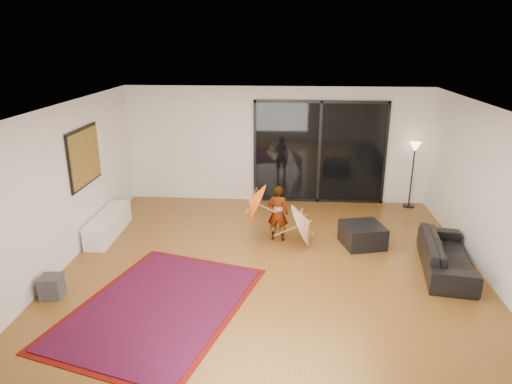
# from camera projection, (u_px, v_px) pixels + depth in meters

# --- Properties ---
(floor) EXTENTS (7.00, 7.00, 0.00)m
(floor) POSITION_uv_depth(u_px,v_px,m) (270.00, 269.00, 7.74)
(floor) COLOR #986029
(floor) RESTS_ON ground
(ceiling) EXTENTS (7.00, 7.00, 0.00)m
(ceiling) POSITION_uv_depth(u_px,v_px,m) (272.00, 109.00, 6.87)
(ceiling) COLOR white
(ceiling) RESTS_ON wall_back
(wall_back) EXTENTS (7.00, 0.00, 7.00)m
(wall_back) POSITION_uv_depth(u_px,v_px,m) (276.00, 145.00, 10.61)
(wall_back) COLOR silver
(wall_back) RESTS_ON floor
(wall_front) EXTENTS (7.00, 0.00, 7.00)m
(wall_front) POSITION_uv_depth(u_px,v_px,m) (256.00, 323.00, 4.00)
(wall_front) COLOR silver
(wall_front) RESTS_ON floor
(wall_left) EXTENTS (0.00, 7.00, 7.00)m
(wall_left) POSITION_uv_depth(u_px,v_px,m) (59.00, 189.00, 7.53)
(wall_left) COLOR silver
(wall_left) RESTS_ON floor
(wall_right) EXTENTS (0.00, 7.00, 7.00)m
(wall_right) POSITION_uv_depth(u_px,v_px,m) (496.00, 199.00, 7.08)
(wall_right) COLOR silver
(wall_right) RESTS_ON floor
(sliding_door) EXTENTS (3.06, 0.07, 2.40)m
(sliding_door) POSITION_uv_depth(u_px,v_px,m) (319.00, 153.00, 10.56)
(sliding_door) COLOR black
(sliding_door) RESTS_ON wall_back
(painting) EXTENTS (0.04, 1.28, 1.08)m
(painting) POSITION_uv_depth(u_px,v_px,m) (85.00, 157.00, 8.37)
(painting) COLOR black
(painting) RESTS_ON wall_left
(media_console) EXTENTS (0.42, 1.60, 0.44)m
(media_console) POSITION_uv_depth(u_px,v_px,m) (108.00, 224.00, 9.01)
(media_console) COLOR white
(media_console) RESTS_ON floor
(speaker) EXTENTS (0.34, 0.34, 0.35)m
(speaker) POSITION_uv_depth(u_px,v_px,m) (52.00, 287.00, 6.85)
(speaker) COLOR #424244
(speaker) RESTS_ON floor
(persian_rug) EXTENTS (2.99, 3.59, 0.02)m
(persian_rug) POSITION_uv_depth(u_px,v_px,m) (160.00, 306.00, 6.65)
(persian_rug) COLOR #5E0C08
(persian_rug) RESTS_ON floor
(sofa) EXTENTS (1.02, 1.97, 0.55)m
(sofa) POSITION_uv_depth(u_px,v_px,m) (446.00, 255.00, 7.63)
(sofa) COLOR black
(sofa) RESTS_ON floor
(ottoman) EXTENTS (0.87, 0.87, 0.41)m
(ottoman) POSITION_uv_depth(u_px,v_px,m) (362.00, 235.00, 8.57)
(ottoman) COLOR black
(ottoman) RESTS_ON floor
(floor_lamp) EXTENTS (0.26, 0.26, 1.52)m
(floor_lamp) POSITION_uv_depth(u_px,v_px,m) (414.00, 156.00, 10.22)
(floor_lamp) COLOR black
(floor_lamp) RESTS_ON floor
(child) EXTENTS (0.43, 0.32, 1.10)m
(child) POSITION_uv_depth(u_px,v_px,m) (278.00, 213.00, 8.70)
(child) COLOR #999999
(child) RESTS_ON floor
(parasol_orange) EXTENTS (0.49, 0.80, 0.85)m
(parasol_orange) POSITION_uv_depth(u_px,v_px,m) (249.00, 204.00, 8.63)
(parasol_orange) COLOR #FB5D0D
(parasol_orange) RESTS_ON child
(parasol_white) EXTENTS (0.53, 0.83, 0.92)m
(parasol_white) POSITION_uv_depth(u_px,v_px,m) (310.00, 219.00, 8.53)
(parasol_white) COLOR silver
(parasol_white) RESTS_ON floor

